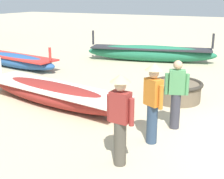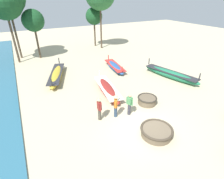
{
  "view_description": "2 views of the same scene",
  "coord_description": "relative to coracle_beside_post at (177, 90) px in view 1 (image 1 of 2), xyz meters",
  "views": [
    {
      "loc": [
        -6.49,
        -0.08,
        2.91
      ],
      "look_at": [
        -0.35,
        3.02,
        0.82
      ],
      "focal_mm": 50.0,
      "sensor_mm": 36.0,
      "label": 1
    },
    {
      "loc": [
        -5.62,
        -6.45,
        7.23
      ],
      "look_at": [
        -0.22,
        3.62,
        1.04
      ],
      "focal_mm": 28.0,
      "sensor_mm": 36.0,
      "label": 2
    }
  ],
  "objects": [
    {
      "name": "long_boat_red_hull",
      "position": [
        1.23,
        7.24,
        -0.0
      ],
      "size": [
        1.56,
        4.58,
        1.02
      ],
      "color": "#285693",
      "rests_on": "ground"
    },
    {
      "name": "fisherman_standing_left",
      "position": [
        -1.93,
        -0.49,
        0.53
      ],
      "size": [
        0.32,
        0.51,
        1.57
      ],
      "color": "#383842",
      "rests_on": "ground"
    },
    {
      "name": "fisherman_standing_right",
      "position": [
        -3.94,
        -0.07,
        0.65
      ],
      "size": [
        0.36,
        0.53,
        1.67
      ],
      "color": "#4C473D",
      "rests_on": "ground"
    },
    {
      "name": "coracle_beside_post",
      "position": [
        0.0,
        0.0,
        0.0
      ],
      "size": [
        1.45,
        1.45,
        0.56
      ],
      "color": "brown",
      "rests_on": "ground"
    },
    {
      "name": "fisherman_crouching",
      "position": [
        -2.87,
        -0.28,
        0.65
      ],
      "size": [
        0.36,
        0.48,
        1.67
      ],
      "color": "#2D425B",
      "rests_on": "ground"
    },
    {
      "name": "long_boat_green_hull",
      "position": [
        -1.83,
        2.99,
        0.01
      ],
      "size": [
        1.82,
        5.13,
        1.06
      ],
      "color": "maroon",
      "rests_on": "ground"
    },
    {
      "name": "long_boat_ochre_hull",
      "position": [
        4.96,
        2.63,
        0.08
      ],
      "size": [
        2.34,
        5.95,
        1.34
      ],
      "color": "#237551",
      "rests_on": "ground"
    }
  ]
}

